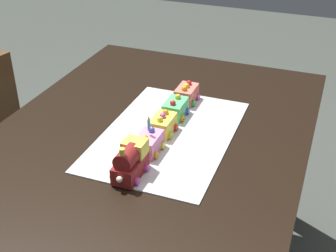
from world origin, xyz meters
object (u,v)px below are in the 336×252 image
(cake_car_hopper_lemon, at_px, (163,125))
(cake_car_gondola_coral, at_px, (186,94))
(cake_locomotive, at_px, (130,161))
(cake_car_caboose_mint_green, at_px, (175,108))
(dining_table, at_px, (148,164))
(cake_car_tanker_bubblegum, at_px, (149,143))
(birthday_candle, at_px, (149,123))

(cake_car_hopper_lemon, xyz_separation_m, cake_car_gondola_coral, (0.24, 0.00, 0.00))
(cake_locomotive, xyz_separation_m, cake_car_caboose_mint_green, (0.36, -0.00, -0.02))
(cake_car_hopper_lemon, bearing_deg, cake_car_gondola_coral, 0.00)
(cake_car_gondola_coral, bearing_deg, dining_table, 171.72)
(cake_car_tanker_bubblegum, relative_size, cake_car_caboose_mint_green, 1.00)
(cake_locomotive, relative_size, cake_car_gondola_coral, 1.40)
(cake_car_gondola_coral, bearing_deg, birthday_candle, 180.00)
(birthday_candle, bearing_deg, cake_car_caboose_mint_green, -0.00)
(cake_car_tanker_bubblegum, bearing_deg, cake_car_caboose_mint_green, 0.00)
(cake_locomotive, xyz_separation_m, cake_car_tanker_bubblegum, (0.13, -0.00, -0.02))
(cake_car_hopper_lemon, distance_m, birthday_candle, 0.13)
(dining_table, xyz_separation_m, cake_car_tanker_bubblegum, (-0.08, -0.04, 0.14))
(cake_car_hopper_lemon, xyz_separation_m, birthday_candle, (-0.11, 0.00, 0.07))
(dining_table, distance_m, cake_car_tanker_bubblegum, 0.17)
(dining_table, xyz_separation_m, cake_locomotive, (-0.21, -0.04, 0.16))
(cake_locomotive, bearing_deg, cake_car_caboose_mint_green, -0.00)
(cake_car_tanker_bubblegum, relative_size, cake_car_gondola_coral, 1.00)
(cake_car_caboose_mint_green, bearing_deg, dining_table, 165.60)
(cake_locomotive, bearing_deg, birthday_candle, 0.00)
(dining_table, relative_size, birthday_candle, 29.15)
(cake_locomotive, height_order, birthday_candle, birthday_candle)
(cake_locomotive, xyz_separation_m, cake_car_hopper_lemon, (0.25, -0.00, -0.02))
(cake_car_hopper_lemon, bearing_deg, dining_table, 132.50)
(dining_table, height_order, cake_car_gondola_coral, cake_car_gondola_coral)
(cake_locomotive, bearing_deg, cake_car_tanker_bubblegum, -0.00)
(cake_car_tanker_bubblegum, height_order, cake_car_caboose_mint_green, same)
(cake_car_tanker_bubblegum, bearing_deg, dining_table, 25.86)
(dining_table, height_order, cake_car_tanker_bubblegum, cake_car_tanker_bubblegum)
(dining_table, distance_m, cake_car_caboose_mint_green, 0.21)
(cake_car_caboose_mint_green, bearing_deg, cake_car_gondola_coral, 0.00)
(dining_table, bearing_deg, cake_locomotive, -169.35)
(cake_car_caboose_mint_green, relative_size, cake_car_gondola_coral, 1.00)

